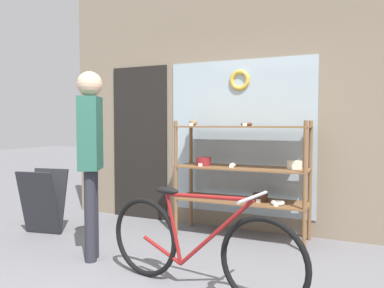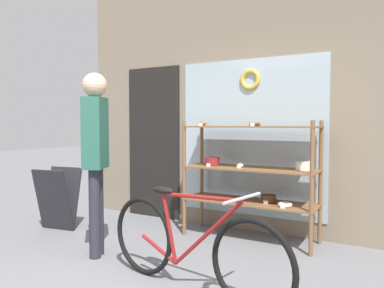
{
  "view_description": "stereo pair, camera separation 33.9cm",
  "coord_description": "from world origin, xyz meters",
  "views": [
    {
      "loc": [
        1.54,
        -2.07,
        1.32
      ],
      "look_at": [
        0.16,
        1.03,
        1.13
      ],
      "focal_mm": 35.0,
      "sensor_mm": 36.0,
      "label": 1
    },
    {
      "loc": [
        1.84,
        -1.92,
        1.32
      ],
      "look_at": [
        0.16,
        1.03,
        1.13
      ],
      "focal_mm": 35.0,
      "sensor_mm": 36.0,
      "label": 2
    }
  ],
  "objects": [
    {
      "name": "storefront_facade",
      "position": [
        -0.04,
        2.44,
        1.76
      ],
      "size": [
        4.57,
        0.13,
        3.62
      ],
      "color": "gray",
      "rests_on": "ground_plane"
    },
    {
      "name": "sandwich_board",
      "position": [
        -1.9,
        1.26,
        0.39
      ],
      "size": [
        0.52,
        0.45,
        0.76
      ],
      "rotation": [
        0.0,
        0.0,
        0.17
      ],
      "color": "#232328",
      "rests_on": "ground_plane"
    },
    {
      "name": "bicycle",
      "position": [
        0.41,
        0.57,
        0.36
      ],
      "size": [
        1.75,
        0.49,
        0.81
      ],
      "rotation": [
        0.0,
        0.0,
        -0.18
      ],
      "color": "black",
      "rests_on": "ground_plane"
    },
    {
      "name": "pedestrian",
      "position": [
        -0.8,
        0.79,
        1.09
      ],
      "size": [
        0.3,
        0.37,
        1.81
      ],
      "rotation": [
        0.0,
        0.0,
        -1.11
      ],
      "color": "#282833",
      "rests_on": "ground_plane"
    },
    {
      "name": "display_case",
      "position": [
        0.33,
        2.06,
        0.8
      ],
      "size": [
        1.51,
        0.48,
        1.36
      ],
      "color": "brown",
      "rests_on": "ground_plane"
    }
  ]
}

